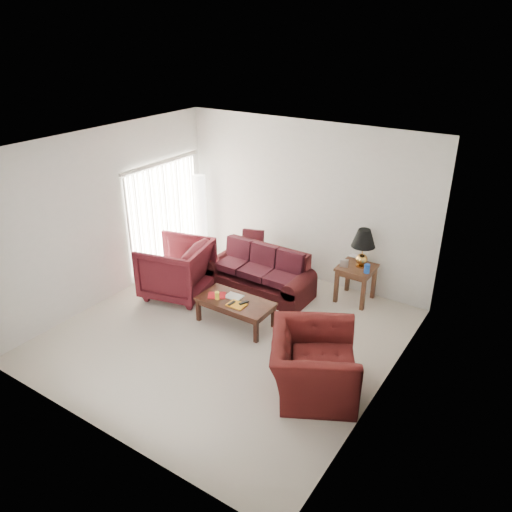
{
  "coord_description": "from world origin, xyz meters",
  "views": [
    {
      "loc": [
        4.04,
        -5.32,
        4.51
      ],
      "look_at": [
        0.0,
        0.85,
        1.05
      ],
      "focal_mm": 35.0,
      "sensor_mm": 36.0,
      "label": 1
    }
  ],
  "objects_px": {
    "armchair_right": "(314,363)",
    "armchair_left": "(176,269)",
    "end_table": "(355,283)",
    "coffee_table": "(236,312)",
    "sofa": "(258,272)",
    "floor_lamp": "(201,215)"
  },
  "relations": [
    {
      "from": "sofa",
      "to": "armchair_right",
      "type": "relative_size",
      "value": 1.55
    },
    {
      "from": "coffee_table",
      "to": "sofa",
      "type": "bearing_deg",
      "value": 82.18
    },
    {
      "from": "end_table",
      "to": "coffee_table",
      "type": "xyz_separation_m",
      "value": [
        -1.32,
        -1.8,
        -0.11
      ]
    },
    {
      "from": "armchair_left",
      "to": "end_table",
      "type": "bearing_deg",
      "value": 106.0
    },
    {
      "from": "end_table",
      "to": "coffee_table",
      "type": "distance_m",
      "value": 2.24
    },
    {
      "from": "end_table",
      "to": "floor_lamp",
      "type": "bearing_deg",
      "value": 179.12
    },
    {
      "from": "floor_lamp",
      "to": "armchair_right",
      "type": "xyz_separation_m",
      "value": [
        4.0,
        -2.61,
        -0.46
      ]
    },
    {
      "from": "floor_lamp",
      "to": "armchair_right",
      "type": "distance_m",
      "value": 4.79
    },
    {
      "from": "armchair_left",
      "to": "armchair_right",
      "type": "xyz_separation_m",
      "value": [
        3.26,
        -0.98,
        -0.1
      ]
    },
    {
      "from": "end_table",
      "to": "armchair_left",
      "type": "distance_m",
      "value": 3.2
    },
    {
      "from": "armchair_left",
      "to": "coffee_table",
      "type": "xyz_separation_m",
      "value": [
        1.46,
        -0.23,
        -0.29
      ]
    },
    {
      "from": "end_table",
      "to": "coffee_table",
      "type": "bearing_deg",
      "value": -126.26
    },
    {
      "from": "end_table",
      "to": "armchair_left",
      "type": "bearing_deg",
      "value": -150.5
    },
    {
      "from": "end_table",
      "to": "armchair_right",
      "type": "bearing_deg",
      "value": -79.29
    },
    {
      "from": "sofa",
      "to": "floor_lamp",
      "type": "bearing_deg",
      "value": 159.15
    },
    {
      "from": "armchair_left",
      "to": "armchair_right",
      "type": "bearing_deg",
      "value": 59.76
    },
    {
      "from": "armchair_left",
      "to": "floor_lamp",
      "type": "bearing_deg",
      "value": -169.17
    },
    {
      "from": "floor_lamp",
      "to": "armchair_left",
      "type": "relative_size",
      "value": 1.56
    },
    {
      "from": "armchair_right",
      "to": "armchair_left",
      "type": "bearing_deg",
      "value": 45.19
    },
    {
      "from": "floor_lamp",
      "to": "armchair_right",
      "type": "bearing_deg",
      "value": -33.11
    },
    {
      "from": "floor_lamp",
      "to": "armchair_left",
      "type": "distance_m",
      "value": 1.82
    },
    {
      "from": "armchair_left",
      "to": "armchair_right",
      "type": "relative_size",
      "value": 0.88
    }
  ]
}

